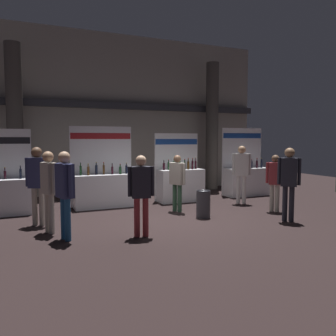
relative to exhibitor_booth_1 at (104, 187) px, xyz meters
name	(u,v)px	position (x,y,z in m)	size (l,w,h in m)	color
ground_plane	(175,220)	(1.26, -2.37, -0.60)	(24.00, 24.00, 0.00)	black
hall_colonnade	(120,116)	(1.26, 2.70, 2.33)	(11.69, 1.16, 5.95)	gray
exhibitor_booth_1	(104,187)	(0.00, 0.00, 0.00)	(1.88, 0.66, 2.42)	white
exhibitor_booth_2	(180,183)	(2.51, -0.04, 0.00)	(1.56, 0.66, 2.23)	white
exhibitor_booth_3	(246,179)	(5.21, 0.08, 0.01)	(1.69, 0.66, 2.44)	white
trash_bin	(203,204)	(2.03, -2.43, -0.25)	(0.37, 0.37, 0.71)	#38383D
visitor_0	(289,177)	(3.74, -3.64, 0.50)	(0.45, 0.45, 1.82)	#23232D
visitor_1	(37,179)	(-1.94, -1.59, 0.50)	(0.52, 0.35, 1.85)	#ADA393
visitor_2	(242,169)	(4.09, -1.19, 0.49)	(0.52, 0.40, 1.83)	silver
visitor_3	(49,185)	(-1.75, -2.40, 0.45)	(0.33, 0.53, 1.77)	#ADA393
visitor_4	(275,179)	(4.23, -2.57, 0.33)	(0.41, 0.39, 1.59)	#ADA393
visitor_6	(65,187)	(-1.50, -3.09, 0.48)	(0.34, 0.58, 1.79)	navy
visitor_7	(141,188)	(-0.02, -3.46, 0.41)	(0.54, 0.33, 1.70)	maroon
visitor_8	(177,178)	(1.73, -1.47, 0.34)	(0.35, 0.55, 1.59)	#33563D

